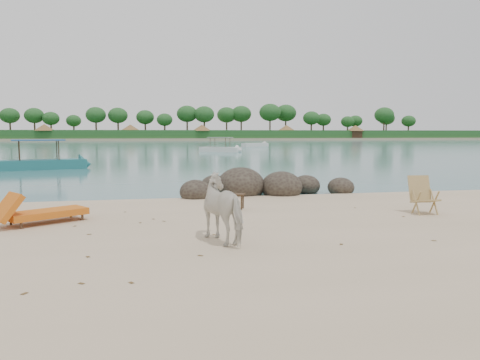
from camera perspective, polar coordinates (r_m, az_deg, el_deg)
The scene contains 12 objects.
water at distance 99.59m, azimuth -10.09°, elevation 4.38°, with size 400.00×400.00×0.00m, color #346468.
far_shore at distance 179.57m, azimuth -10.76°, elevation 4.93°, with size 420.00×90.00×1.40m, color tan.
far_scenery at distance 146.26m, azimuth -10.58°, elevation 6.00°, with size 420.00×18.00×9.50m.
boulders at distance 16.86m, azimuth 2.13°, elevation -0.88°, with size 6.42×2.90×1.28m.
cow at distance 9.35m, azimuth -1.63°, elevation -3.54°, with size 0.73×1.60×1.35m, color silver.
side_table at distance 13.30m, azimuth -0.64°, elevation -2.76°, with size 0.54×0.35×0.44m, color #2F2012, non-canonical shape.
lounge_chair at distance 12.19m, azimuth -22.45°, elevation -3.40°, with size 2.26×0.79×0.68m, color #CC5B18, non-canonical shape.
deck_chair at distance 13.43m, azimuth 21.68°, elevation -1.86°, with size 0.64×0.71×1.01m, color tan, non-canonical shape.
boat_near at distance 31.35m, azimuth -23.36°, elevation 4.00°, with size 6.13×1.38×2.99m, color #206A6E, non-canonical shape.
boat_mid at distance 56.00m, azimuth -2.45°, elevation 4.94°, with size 5.82×1.31×2.84m, color silver, non-canonical shape.
boat_far at distance 78.90m, azimuth 1.84°, elevation 4.38°, with size 5.85×1.32×0.68m, color silver, non-canonical shape.
dead_leaves at distance 10.23m, azimuth -6.88°, elevation -6.60°, with size 8.30×6.59×0.00m.
Camera 1 is at (-2.58, -9.54, 2.18)m, focal length 35.00 mm.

